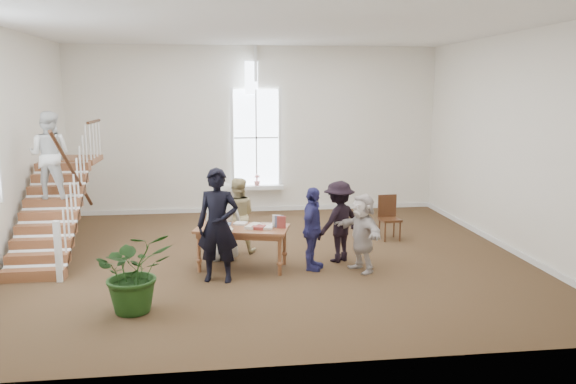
{
  "coord_description": "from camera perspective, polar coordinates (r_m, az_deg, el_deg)",
  "views": [
    {
      "loc": [
        -1.05,
        -10.84,
        3.33
      ],
      "look_at": [
        0.36,
        0.4,
        1.27
      ],
      "focal_mm": 35.0,
      "sensor_mm": 36.0,
      "label": 1
    }
  ],
  "objects": [
    {
      "name": "staircase",
      "position": [
        12.17,
        -22.81,
        1.43
      ],
      "size": [
        1.1,
        4.1,
        2.92
      ],
      "color": "brown",
      "rests_on": "ground"
    },
    {
      "name": "woman_cluster_c",
      "position": [
        10.49,
        7.54,
        -4.11
      ],
      "size": [
        0.87,
        1.43,
        1.47
      ],
      "primitive_type": "imported",
      "rotation": [
        0.0,
        0.0,
        5.06
      ],
      "color": "beige",
      "rests_on": "ground"
    },
    {
      "name": "person_yellow",
      "position": [
        11.63,
        -5.16,
        -2.37
      ],
      "size": [
        0.82,
        0.67,
        1.57
      ],
      "primitive_type": "imported",
      "rotation": [
        0.0,
        0.0,
        3.03
      ],
      "color": "tan",
      "rests_on": "ground"
    },
    {
      "name": "library_table",
      "position": [
        10.57,
        -4.57,
        -4.03
      ],
      "size": [
        1.86,
        1.25,
        0.86
      ],
      "rotation": [
        0.0,
        0.0,
        -0.25
      ],
      "color": "brown",
      "rests_on": "ground"
    },
    {
      "name": "woman_cluster_a",
      "position": [
        10.48,
        2.49,
        -3.76
      ],
      "size": [
        0.73,
        0.99,
        1.57
      ],
      "primitive_type": "imported",
      "rotation": [
        0.0,
        0.0,
        1.14
      ],
      "color": "navy",
      "rests_on": "ground"
    },
    {
      "name": "ground",
      "position": [
        11.39,
        -1.58,
        -6.69
      ],
      "size": [
        10.0,
        10.0,
        0.0
      ],
      "primitive_type": "plane",
      "color": "#432C1A",
      "rests_on": "ground"
    },
    {
      "name": "elderly_woman",
      "position": [
        11.13,
        -6.61,
        -2.96
      ],
      "size": [
        0.77,
        0.5,
        1.57
      ],
      "primitive_type": "imported",
      "rotation": [
        0.0,
        0.0,
        3.14
      ],
      "color": "beige",
      "rests_on": "ground"
    },
    {
      "name": "floor_plant",
      "position": [
        8.87,
        -15.34,
        -7.79
      ],
      "size": [
        1.38,
        1.29,
        1.26
      ],
      "primitive_type": "imported",
      "rotation": [
        0.0,
        0.0,
        0.32
      ],
      "color": "#193912",
      "rests_on": "ground"
    },
    {
      "name": "room_shell",
      "position": [
        15.54,
        -3.17,
        -0.55
      ],
      "size": [
        10.49,
        10.0,
        10.0
      ],
      "color": "white",
      "rests_on": "ground"
    },
    {
      "name": "side_chair",
      "position": [
        12.86,
        10.19,
        -2.29
      ],
      "size": [
        0.47,
        0.47,
        1.0
      ],
      "rotation": [
        0.0,
        0.0,
        0.08
      ],
      "color": "#3A230F",
      "rests_on": "ground"
    },
    {
      "name": "woman_cluster_b",
      "position": [
        11.01,
        5.18,
        -3.0
      ],
      "size": [
        1.19,
        1.07,
        1.6
      ],
      "primitive_type": "imported",
      "rotation": [
        0.0,
        0.0,
        3.73
      ],
      "color": "black",
      "rests_on": "ground"
    },
    {
      "name": "police_officer",
      "position": [
        9.86,
        -7.14,
        -3.39
      ],
      "size": [
        0.82,
        0.63,
        2.01
      ],
      "primitive_type": "imported",
      "rotation": [
        0.0,
        0.0,
        -0.23
      ],
      "color": "black",
      "rests_on": "ground"
    }
  ]
}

